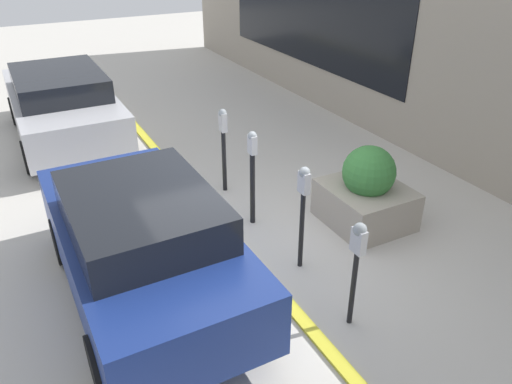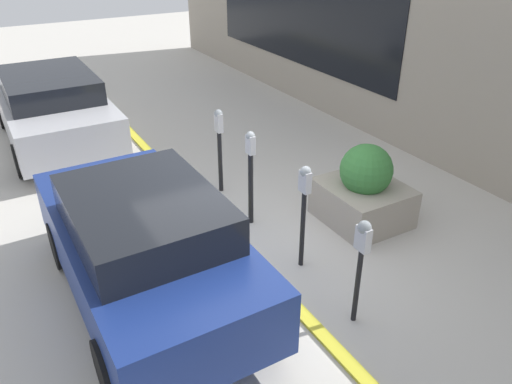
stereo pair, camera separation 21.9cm
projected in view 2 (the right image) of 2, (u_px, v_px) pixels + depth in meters
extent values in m
plane|color=beige|center=(248.00, 251.00, 7.01)|extent=(40.00, 40.00, 0.00)
cube|color=gold|center=(243.00, 251.00, 6.96)|extent=(24.50, 0.16, 0.04)
cube|color=#9E9384|center=(489.00, 75.00, 8.06)|extent=(24.50, 0.15, 3.76)
cube|color=black|center=(295.00, 15.00, 12.14)|extent=(7.35, 0.02, 2.26)
cylinder|color=black|center=(357.00, 286.00, 5.57)|extent=(0.06, 0.06, 0.98)
cube|color=#B7B7BC|center=(363.00, 239.00, 5.26)|extent=(0.18, 0.09, 0.28)
sphere|color=gray|center=(364.00, 227.00, 5.20)|extent=(0.15, 0.15, 0.15)
cylinder|color=black|center=(303.00, 230.00, 6.46)|extent=(0.06, 0.06, 1.12)
cube|color=#B7B7BC|center=(305.00, 182.00, 6.13)|extent=(0.16, 0.09, 0.28)
sphere|color=gray|center=(306.00, 171.00, 6.06)|extent=(0.14, 0.14, 0.14)
cylinder|color=black|center=(251.00, 189.00, 7.40)|extent=(0.08, 0.08, 1.15)
cube|color=#B7B7BC|center=(250.00, 145.00, 7.06)|extent=(0.15, 0.09, 0.28)
sphere|color=gray|center=(250.00, 136.00, 6.99)|extent=(0.13, 0.13, 0.13)
cylinder|color=black|center=(220.00, 162.00, 8.32)|extent=(0.07, 0.07, 1.08)
cube|color=#B7B7BC|center=(219.00, 123.00, 7.99)|extent=(0.15, 0.09, 0.31)
sphere|color=gray|center=(218.00, 113.00, 7.91)|extent=(0.13, 0.13, 0.13)
cube|color=#A39989|center=(362.00, 203.00, 7.60)|extent=(1.24, 1.14, 0.60)
sphere|color=#387A38|center=(366.00, 170.00, 7.33)|extent=(0.78, 0.78, 0.78)
cube|color=navy|center=(145.00, 250.00, 5.84)|extent=(3.88, 1.77, 0.74)
cube|color=black|center=(144.00, 213.00, 5.44)|extent=(2.03, 1.54, 0.44)
cylinder|color=black|center=(173.00, 214.00, 7.27)|extent=(0.64, 0.21, 0.64)
cylinder|color=black|center=(60.00, 245.00, 6.58)|extent=(0.64, 0.21, 0.64)
cylinder|color=black|center=(254.00, 312.00, 5.45)|extent=(0.64, 0.21, 0.64)
cylinder|color=black|center=(110.00, 369.00, 4.75)|extent=(0.64, 0.21, 0.64)
cube|color=#B7B7BC|center=(53.00, 110.00, 10.19)|extent=(4.57, 1.88, 0.73)
cube|color=black|center=(49.00, 84.00, 9.77)|extent=(2.38, 1.65, 0.43)
cylinder|color=black|center=(82.00, 102.00, 11.82)|extent=(0.62, 0.22, 0.62)
cylinder|color=black|center=(4.00, 114.00, 11.07)|extent=(0.62, 0.22, 0.62)
cylinder|color=black|center=(116.00, 142.00, 9.66)|extent=(0.62, 0.22, 0.62)
cylinder|color=black|center=(21.00, 160.00, 8.92)|extent=(0.62, 0.22, 0.62)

